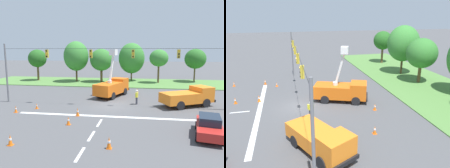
# 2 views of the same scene
# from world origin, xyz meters

# --- Properties ---
(ground_plane) EXTENTS (200.00, 200.00, 0.00)m
(ground_plane) POSITION_xyz_m (0.00, 0.00, 0.00)
(ground_plane) COLOR #4C4C4F
(grass_verge) EXTENTS (56.00, 12.00, 0.10)m
(grass_verge) POSITION_xyz_m (0.00, 18.00, 0.05)
(grass_verge) COLOR #517F3D
(grass_verge) RESTS_ON ground
(lane_markings) EXTENTS (17.60, 15.25, 0.01)m
(lane_markings) POSITION_xyz_m (0.00, -5.78, 0.00)
(lane_markings) COLOR silver
(lane_markings) RESTS_ON ground
(signal_gantry) EXTENTS (26.20, 0.33, 7.20)m
(signal_gantry) POSITION_xyz_m (0.02, -0.00, 4.58)
(signal_gantry) COLOR slate
(signal_gantry) RESTS_ON ground
(tree_far_west) EXTENTS (3.72, 3.80, 6.55)m
(tree_far_west) POSITION_xyz_m (-18.27, 18.35, 4.67)
(tree_far_west) COLOR brown
(tree_far_west) RESTS_ON ground
(tree_west) EXTENTS (4.95, 5.36, 8.17)m
(tree_west) POSITION_xyz_m (-9.78, 18.08, 5.20)
(tree_west) COLOR brown
(tree_west) RESTS_ON ground
(tree_centre) EXTENTS (4.50, 4.43, 6.66)m
(tree_centre) POSITION_xyz_m (-4.65, 18.17, 4.47)
(tree_centre) COLOR brown
(tree_centre) RESTS_ON ground
(tree_east) EXTENTS (5.35, 4.92, 7.87)m
(tree_east) POSITION_xyz_m (1.20, 20.89, 4.73)
(tree_east) COLOR brown
(tree_east) RESTS_ON ground
(tree_far_east) EXTENTS (3.60, 3.37, 6.53)m
(tree_far_east) POSITION_xyz_m (6.59, 18.45, 4.86)
(tree_far_east) COLOR brown
(tree_far_east) RESTS_ON ground
(tree_east_end) EXTENTS (4.11, 4.48, 6.66)m
(tree_east_end) POSITION_xyz_m (13.89, 21.04, 4.67)
(tree_east_end) COLOR brown
(tree_east_end) RESTS_ON ground
(utility_truck_bucket_lift) EXTENTS (4.49, 6.73, 6.53)m
(utility_truck_bucket_lift) POSITION_xyz_m (-0.50, 5.09, 1.41)
(utility_truck_bucket_lift) COLOR orange
(utility_truck_bucket_lift) RESTS_ON ground
(utility_truck_support_near) EXTENTS (6.53, 4.95, 2.23)m
(utility_truck_support_near) POSITION_xyz_m (8.99, 1.00, 1.15)
(utility_truck_support_near) COLOR orange
(utility_truck_support_near) RESTS_ON ground
(sedan_red) EXTENTS (2.63, 4.58, 1.56)m
(sedan_red) POSITION_xyz_m (8.80, -8.00, 0.79)
(sedan_red) COLOR red
(sedan_red) RESTS_ON ground
(road_worker) EXTENTS (0.33, 0.64, 1.77)m
(road_worker) POSITION_xyz_m (3.04, 0.96, 1.00)
(road_worker) COLOR #383842
(road_worker) RESTS_ON ground
(traffic_cone_foreground_left) EXTENTS (0.36, 0.36, 0.83)m
(traffic_cone_foreground_left) POSITION_xyz_m (1.67, -11.23, 0.41)
(traffic_cone_foreground_left) COLOR orange
(traffic_cone_foreground_left) RESTS_ON ground
(traffic_cone_foreground_right) EXTENTS (0.36, 0.36, 0.76)m
(traffic_cone_foreground_right) POSITION_xyz_m (7.46, 6.02, 0.37)
(traffic_cone_foreground_right) COLOR orange
(traffic_cone_foreground_right) RESTS_ON ground
(traffic_cone_mid_left) EXTENTS (0.36, 0.36, 0.61)m
(traffic_cone_mid_left) POSITION_xyz_m (-7.86, -2.63, 0.29)
(traffic_cone_mid_left) COLOR orange
(traffic_cone_mid_left) RESTS_ON ground
(traffic_cone_mid_right) EXTENTS (0.36, 0.36, 0.70)m
(traffic_cone_mid_right) POSITION_xyz_m (-9.31, -4.32, 0.34)
(traffic_cone_mid_right) COLOR orange
(traffic_cone_mid_right) RESTS_ON ground
(traffic_cone_lane_edge_a) EXTENTS (0.36, 0.36, 0.76)m
(traffic_cone_lane_edge_a) POSITION_xyz_m (-2.57, -7.18, 0.38)
(traffic_cone_lane_edge_a) COLOR orange
(traffic_cone_lane_edge_a) RESTS_ON ground
(traffic_cone_lane_edge_b) EXTENTS (0.36, 0.36, 0.78)m
(traffic_cone_lane_edge_b) POSITION_xyz_m (-5.08, -11.73, 0.39)
(traffic_cone_lane_edge_b) COLOR orange
(traffic_cone_lane_edge_b) RESTS_ON ground
(traffic_cone_far_left) EXTENTS (0.36, 0.36, 0.72)m
(traffic_cone_far_left) POSITION_xyz_m (2.89, 7.95, 0.36)
(traffic_cone_far_left) COLOR orange
(traffic_cone_far_left) RESTS_ON ground
(traffic_cone_far_right) EXTENTS (0.36, 0.36, 0.81)m
(traffic_cone_far_right) POSITION_xyz_m (-2.56, -4.55, 0.41)
(traffic_cone_far_right) COLOR orange
(traffic_cone_far_right) RESTS_ON ground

